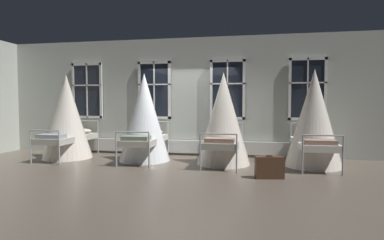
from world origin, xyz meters
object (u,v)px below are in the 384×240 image
Objects in this scene: cot_second at (145,119)px; suitcase_dark at (269,167)px; cot_fourth at (314,120)px; cot_first at (67,118)px; cot_third at (223,120)px.

cot_second is 3.53m from suitcase_dark.
suitcase_dark is at bearing 141.80° from cot_fourth.
cot_first is 6.40m from cot_fourth.
cot_second reaches higher than suitcase_dark.
cot_second is at bearing -87.65° from cot_first.
cot_fourth is 3.93× the size of suitcase_dark.
cot_first reaches higher than cot_third.
cot_second reaches higher than cot_third.
cot_fourth is (6.40, 0.02, 0.01)m from cot_first.
cot_first is at bearing 89.30° from cot_fourth.
cot_first is at bearing 89.04° from cot_second.
cot_fourth reaches higher than cot_first.
cot_fourth reaches higher than cot_second.
cot_third is (2.07, -0.09, -0.01)m from cot_second.
cot_fourth reaches higher than suitcase_dark.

